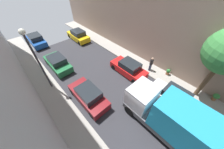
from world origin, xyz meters
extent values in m
plane|color=#2D2D33|center=(0.00, 0.00, 0.00)|extent=(32.00, 32.00, 0.00)
cube|color=gray|center=(5.00, 0.00, 0.07)|extent=(2.00, 44.00, 0.15)
cube|color=maroon|center=(-2.70, 3.94, 0.55)|extent=(1.76, 4.20, 0.76)
cube|color=#1E2328|center=(-2.70, 3.79, 1.25)|extent=(1.56, 2.10, 0.64)
cylinder|color=black|center=(-3.48, 5.49, 0.32)|extent=(0.22, 0.64, 0.64)
cylinder|color=black|center=(-1.92, 5.49, 0.32)|extent=(0.22, 0.64, 0.64)
cylinder|color=black|center=(-3.48, 2.39, 0.32)|extent=(0.22, 0.64, 0.64)
cylinder|color=black|center=(-1.92, 2.39, 0.32)|extent=(0.22, 0.64, 0.64)
cube|color=#1E6638|center=(-2.70, 10.24, 0.55)|extent=(1.76, 4.20, 0.76)
cube|color=#1E2328|center=(-2.70, 10.09, 1.25)|extent=(1.56, 2.10, 0.64)
cylinder|color=black|center=(-3.48, 11.79, 0.32)|extent=(0.22, 0.64, 0.64)
cylinder|color=black|center=(-1.92, 11.79, 0.32)|extent=(0.22, 0.64, 0.64)
cylinder|color=black|center=(-3.48, 8.69, 0.32)|extent=(0.22, 0.64, 0.64)
cylinder|color=black|center=(-1.92, 8.69, 0.32)|extent=(0.22, 0.64, 0.64)
cube|color=#194799|center=(-2.70, 17.60, 0.55)|extent=(1.76, 4.20, 0.76)
cube|color=#1E2328|center=(-2.70, 17.45, 1.25)|extent=(1.56, 2.10, 0.64)
cylinder|color=black|center=(-3.48, 19.15, 0.32)|extent=(0.22, 0.64, 0.64)
cylinder|color=black|center=(-1.92, 19.15, 0.32)|extent=(0.22, 0.64, 0.64)
cylinder|color=black|center=(-3.48, 16.05, 0.32)|extent=(0.22, 0.64, 0.64)
cylinder|color=black|center=(-1.92, 16.05, 0.32)|extent=(0.22, 0.64, 0.64)
cube|color=white|center=(2.70, -1.27, 0.55)|extent=(1.76, 4.20, 0.76)
cube|color=#1E2328|center=(2.70, -1.42, 1.25)|extent=(1.56, 2.10, 0.64)
cylinder|color=black|center=(1.92, 0.28, 0.32)|extent=(0.22, 0.64, 0.64)
cylinder|color=black|center=(3.48, 0.28, 0.32)|extent=(0.22, 0.64, 0.64)
cylinder|color=black|center=(1.92, -2.82, 0.32)|extent=(0.22, 0.64, 0.64)
cylinder|color=black|center=(3.48, -2.82, 0.32)|extent=(0.22, 0.64, 0.64)
cube|color=red|center=(2.70, 3.96, 0.55)|extent=(1.76, 4.20, 0.76)
cube|color=#1E2328|center=(2.70, 3.81, 1.25)|extent=(1.56, 2.10, 0.64)
cylinder|color=black|center=(1.92, 5.51, 0.32)|extent=(0.22, 0.64, 0.64)
cylinder|color=black|center=(3.48, 5.51, 0.32)|extent=(0.22, 0.64, 0.64)
cylinder|color=black|center=(1.92, 2.41, 0.32)|extent=(0.22, 0.64, 0.64)
cylinder|color=black|center=(3.48, 2.41, 0.32)|extent=(0.22, 0.64, 0.64)
cube|color=gold|center=(2.70, 14.61, 0.55)|extent=(1.76, 4.20, 0.76)
cube|color=#1E2328|center=(2.70, 14.46, 1.25)|extent=(1.56, 2.10, 0.64)
cylinder|color=black|center=(1.92, 16.16, 0.32)|extent=(0.22, 0.64, 0.64)
cylinder|color=black|center=(3.48, 16.16, 0.32)|extent=(0.22, 0.64, 0.64)
cylinder|color=black|center=(1.92, 13.06, 0.32)|extent=(0.22, 0.64, 0.64)
cylinder|color=black|center=(3.48, 13.06, 0.32)|extent=(0.22, 0.64, 0.64)
cube|color=#4C4C51|center=(0.00, -2.09, 0.73)|extent=(2.20, 6.60, 0.50)
cube|color=#B7B7BC|center=(0.00, 0.31, 1.83)|extent=(2.10, 1.80, 1.70)
cube|color=#1E8CB7|center=(0.00, -3.09, 2.18)|extent=(2.24, 4.20, 2.40)
cylinder|color=black|center=(-0.98, 0.51, 0.48)|extent=(0.30, 0.96, 0.96)
cylinder|color=black|center=(0.98, 0.51, 0.48)|extent=(0.30, 0.96, 0.96)
cylinder|color=black|center=(0.98, -4.49, 0.48)|extent=(0.30, 0.96, 0.96)
cylinder|color=#2D334C|center=(4.70, 2.51, 0.56)|extent=(0.18, 0.18, 0.82)
cylinder|color=#2D334C|center=(4.92, 2.51, 0.56)|extent=(0.18, 0.18, 0.82)
cylinder|color=#262626|center=(4.81, 2.51, 1.29)|extent=(0.36, 0.36, 0.64)
sphere|color=tan|center=(4.81, 2.51, 1.75)|extent=(0.24, 0.24, 0.24)
cylinder|color=brown|center=(5.15, -2.50, 1.91)|extent=(0.35, 0.35, 3.53)
cylinder|color=brown|center=(5.65, -3.86, 0.31)|extent=(0.36, 0.36, 0.33)
sphere|color=#38843D|center=(5.65, -3.86, 0.68)|extent=(0.50, 0.50, 0.50)
cylinder|color=brown|center=(5.64, 0.73, 0.32)|extent=(0.34, 0.34, 0.34)
sphere|color=#2D7233|center=(5.64, 0.73, 0.66)|extent=(0.43, 0.43, 0.43)
cylinder|color=#333338|center=(-4.60, 7.78, 2.91)|extent=(0.16, 0.16, 5.51)
sphere|color=white|center=(-4.60, 7.78, 5.88)|extent=(0.44, 0.44, 0.44)
camera|label=1|loc=(-5.35, -2.06, 9.42)|focal=18.93mm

